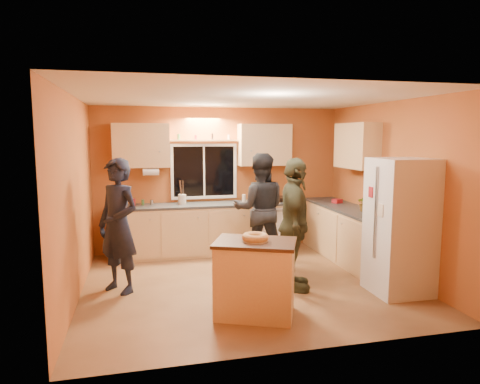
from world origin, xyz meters
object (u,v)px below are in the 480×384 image
object	(u,v)px
refrigerator	(400,226)
island	(255,278)
person_left	(118,226)
person_right	(294,225)
person_center	(260,209)

from	to	relation	value
refrigerator	island	distance (m)	2.13
island	person_left	distance (m)	2.01
refrigerator	person_right	size ratio (longest dim) A/B	1.00
person_center	person_right	xyz separation A→B (m)	(0.12, -1.28, -0.01)
person_center	person_left	bearing A→B (deg)	32.59
refrigerator	person_left	distance (m)	3.74
refrigerator	person_left	size ratio (longest dim) A/B	1.00
island	person_right	world-z (taller)	person_right
refrigerator	person_right	distance (m)	1.39
person_left	person_right	bearing A→B (deg)	33.56
refrigerator	person_center	size ratio (longest dim) A/B	0.99
person_center	person_right	size ratio (longest dim) A/B	1.01
person_left	island	bearing A→B (deg)	8.20
refrigerator	person_center	xyz separation A→B (m)	(-1.44, 1.71, 0.01)
person_left	person_center	xyz separation A→B (m)	(2.19, 0.81, 0.01)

